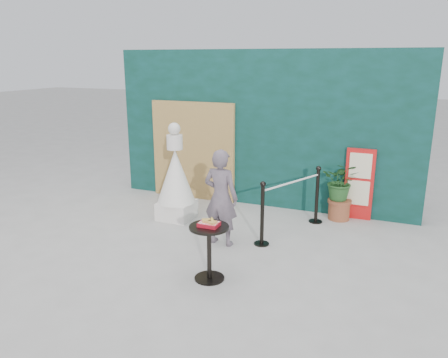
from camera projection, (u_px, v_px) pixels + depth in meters
ground at (191, 270)px, 6.06m from camera, size 60.00×60.00×0.00m
back_wall at (262, 129)px, 8.46m from camera, size 6.00×0.30×3.00m
bamboo_fence at (193, 151)px, 8.92m from camera, size 1.80×0.08×2.00m
woman at (221, 198)px, 6.72m from camera, size 0.58×0.40×1.52m
menu_board at (359, 184)px, 7.82m from camera, size 0.50×0.07×1.30m
statue at (176, 180)px, 7.82m from camera, size 0.69×0.69×1.76m
cafe_table at (209, 244)px, 5.68m from camera, size 0.52×0.52×0.75m
food_basket at (209, 223)px, 5.60m from camera, size 0.26×0.19×0.11m
planter at (341, 187)px, 7.80m from camera, size 0.63×0.54×1.07m
stanchion_barrier at (291, 205)px, 7.22m from camera, size 0.84×1.54×1.03m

